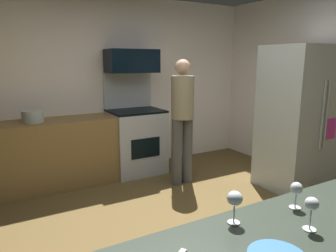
# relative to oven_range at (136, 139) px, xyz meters

# --- Properties ---
(ground_plane) EXTENTS (5.20, 4.80, 0.02)m
(ground_plane) POSITION_rel_oven_range_xyz_m (-0.40, -1.97, -0.52)
(ground_plane) COLOR brown
(wall_back) EXTENTS (5.20, 0.12, 2.60)m
(wall_back) POSITION_rel_oven_range_xyz_m (-0.40, 0.37, 0.79)
(wall_back) COLOR white
(wall_back) RESTS_ON ground
(lower_cabinet_run) EXTENTS (2.40, 0.60, 0.90)m
(lower_cabinet_run) POSITION_rel_oven_range_xyz_m (-1.30, 0.01, -0.06)
(lower_cabinet_run) COLOR olive
(lower_cabinet_run) RESTS_ON ground
(oven_range) EXTENTS (0.76, 0.65, 1.49)m
(oven_range) POSITION_rel_oven_range_xyz_m (0.00, 0.00, 0.00)
(oven_range) COLOR #B2B5BB
(oven_range) RESTS_ON ground
(microwave) EXTENTS (0.74, 0.38, 0.34)m
(microwave) POSITION_rel_oven_range_xyz_m (-0.00, 0.09, 1.14)
(microwave) COLOR black
(microwave) RESTS_ON oven_range
(refrigerator) EXTENTS (0.87, 0.73, 1.85)m
(refrigerator) POSITION_rel_oven_range_xyz_m (1.63, -1.55, 0.41)
(refrigerator) COLOR #B7C3C1
(refrigerator) RESTS_ON ground
(person_cook) EXTENTS (0.31, 0.30, 1.68)m
(person_cook) POSITION_rel_oven_range_xyz_m (0.35, -0.74, 0.43)
(person_cook) COLOR #4E4E4E
(person_cook) RESTS_ON ground
(wine_glass_near) EXTENTS (0.07, 0.07, 0.16)m
(wine_glass_near) POSITION_rel_oven_range_xyz_m (-0.89, -3.18, 0.51)
(wine_glass_near) COLOR silver
(wine_glass_near) RESTS_ON counter_island
(wine_glass_far) EXTENTS (0.06, 0.06, 0.14)m
(wine_glass_far) POSITION_rel_oven_range_xyz_m (-0.51, -3.22, 0.49)
(wine_glass_far) COLOR silver
(wine_glass_far) RESTS_ON counter_island
(wine_glass_extra) EXTENTS (0.06, 0.06, 0.16)m
(wine_glass_extra) POSITION_rel_oven_range_xyz_m (-0.63, -3.40, 0.51)
(wine_glass_extra) COLOR silver
(wine_glass_extra) RESTS_ON counter_island
(stock_pot) EXTENTS (0.26, 0.26, 0.15)m
(stock_pot) POSITION_rel_oven_range_xyz_m (-1.40, 0.01, 0.46)
(stock_pot) COLOR #B0BDB9
(stock_pot) RESTS_ON lower_cabinet_run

